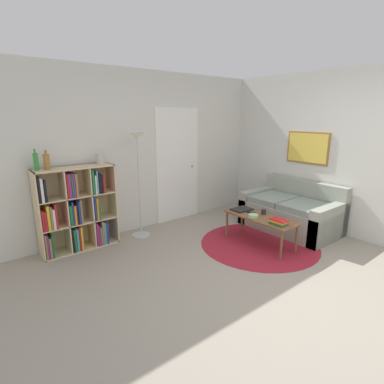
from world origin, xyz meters
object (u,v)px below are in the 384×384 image
Objects in this scene: couch at (292,212)px; cup at (264,212)px; bottle_middle at (47,162)px; vase_on_shelf at (100,159)px; bottle_left at (36,162)px; coffee_table at (260,220)px; bookshelf at (75,211)px; laptop at (242,209)px; bowl at (253,216)px; floor_lamp at (138,158)px.

couch is 19.74× the size of cup.
bottle_middle reaches higher than vase_on_shelf.
vase_on_shelf is (0.84, -0.03, -0.03)m from bottle_left.
bottle_middle is at bearing 148.09° from coffee_table.
couch is 0.97m from coffee_table.
bookshelf is 4.75× the size of bottle_middle.
bowl reaches higher than laptop.
bottle_left is at bearing 155.92° from laptop.
bottle_middle is at bearing 157.05° from couch.
bottle_left is (-2.73, 1.53, 0.84)m from cup.
bookshelf is at bearing 155.22° from couch.
laptop is 2.20× the size of bowl.
cup is (1.35, -1.37, -0.78)m from floor_lamp.
vase_on_shelf is (-2.73, 1.45, 1.00)m from couch.
bookshelf is 1.09× the size of coffee_table.
cup is at bearing 17.51° from coffee_table.
bookshelf is 0.79× the size of couch.
bookshelf is at bearing 144.40° from bowl.
coffee_table is (1.23, -1.41, -0.87)m from floor_lamp.
bowl is 0.91× the size of vase_on_shelf.
bottle_middle is (-2.38, 1.50, 0.85)m from bowl.
bottle_left reaches higher than bottle_middle.
couch is 5.98× the size of bottle_middle.
bookshelf is 1.19m from floor_lamp.
cup is (0.13, 0.04, 0.09)m from coffee_table.
bookshelf is 2.68m from coffee_table.
couch is at bearing 5.11° from coffee_table.
bowl is at bearing -178.00° from couch.
laptop is 1.17× the size of bottle_left.
bowl is 0.53× the size of bottle_left.
bottle_middle is (0.12, -0.02, -0.01)m from bottle_left.
vase_on_shelf is at bearing 138.85° from coffee_table.
floor_lamp is at bearing 131.02° from coffee_table.
bottle_left is at bearing 178.27° from vase_on_shelf.
bottle_left is at bearing 157.45° from couch.
bottle_left is (-0.42, 0.03, 0.74)m from bookshelf.
bookshelf is at bearing 147.00° from cup.
bottle_left is at bearing 176.20° from bookshelf.
bottle_middle is at bearing 149.99° from cup.
coffee_table is 0.13m from bowl.
bowl is (-0.13, -0.34, 0.01)m from laptop.
vase_on_shelf is (-1.79, 1.15, 0.83)m from laptop.
couch is 1.37× the size of coffee_table.
floor_lamp is 11.15× the size of bowl.
vase_on_shelf is at bearing -0.25° from bottle_middle.
floor_lamp is at bearing -6.11° from bottle_middle.
floor_lamp is 0.55m from vase_on_shelf.
coffee_table is 0.40m from laptop.
bowl is 0.58× the size of bottle_middle.
bookshelf is 3.48m from couch.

